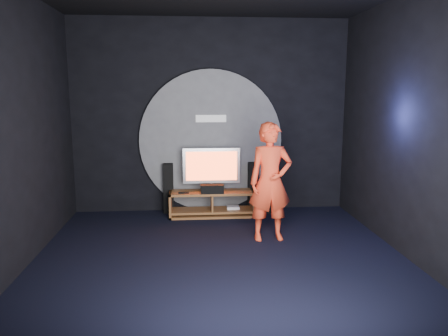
# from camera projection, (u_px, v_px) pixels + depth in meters

# --- Properties ---
(floor) EXTENTS (5.00, 5.00, 0.00)m
(floor) POSITION_uv_depth(u_px,v_px,m) (221.00, 259.00, 5.83)
(floor) COLOR black
(floor) RESTS_ON ground
(back_wall) EXTENTS (5.00, 0.04, 3.50)m
(back_wall) POSITION_uv_depth(u_px,v_px,m) (211.00, 117.00, 7.97)
(back_wall) COLOR black
(back_wall) RESTS_ON ground
(front_wall) EXTENTS (5.00, 0.04, 3.50)m
(front_wall) POSITION_uv_depth(u_px,v_px,m) (247.00, 159.00, 3.07)
(front_wall) COLOR black
(front_wall) RESTS_ON ground
(left_wall) EXTENTS (0.04, 5.00, 3.50)m
(left_wall) POSITION_uv_depth(u_px,v_px,m) (17.00, 130.00, 5.32)
(left_wall) COLOR black
(left_wall) RESTS_ON ground
(right_wall) EXTENTS (0.04, 5.00, 3.50)m
(right_wall) POSITION_uv_depth(u_px,v_px,m) (410.00, 127.00, 5.72)
(right_wall) COLOR black
(right_wall) RESTS_ON ground
(wall_disc_panel) EXTENTS (2.60, 0.11, 2.60)m
(wall_disc_panel) POSITION_uv_depth(u_px,v_px,m) (211.00, 141.00, 8.00)
(wall_disc_panel) COLOR #515156
(wall_disc_panel) RESTS_ON ground
(media_console) EXTENTS (1.51, 0.45, 0.45)m
(media_console) POSITION_uv_depth(u_px,v_px,m) (212.00, 205.00, 7.81)
(media_console) COLOR brown
(media_console) RESTS_ON ground
(tv) EXTENTS (1.01, 0.22, 0.77)m
(tv) POSITION_uv_depth(u_px,v_px,m) (211.00, 168.00, 7.75)
(tv) COLOR #A9A9B0
(tv) RESTS_ON media_console
(center_speaker) EXTENTS (0.40, 0.15, 0.15)m
(center_speaker) POSITION_uv_depth(u_px,v_px,m) (212.00, 189.00, 7.61)
(center_speaker) COLOR black
(center_speaker) RESTS_ON media_console
(remote) EXTENTS (0.18, 0.05, 0.02)m
(remote) POSITION_uv_depth(u_px,v_px,m) (183.00, 193.00, 7.60)
(remote) COLOR black
(remote) RESTS_ON media_console
(tower_speaker_left) EXTENTS (0.18, 0.20, 0.92)m
(tower_speaker_left) POSITION_uv_depth(u_px,v_px,m) (168.00, 188.00, 7.99)
(tower_speaker_left) COLOR black
(tower_speaker_left) RESTS_ON ground
(tower_speaker_right) EXTENTS (0.18, 0.20, 0.92)m
(tower_speaker_right) POSITION_uv_depth(u_px,v_px,m) (253.00, 186.00, 8.12)
(tower_speaker_right) COLOR black
(tower_speaker_right) RESTS_ON ground
(subwoofer) EXTENTS (0.27, 0.27, 0.29)m
(subwoofer) POSITION_uv_depth(u_px,v_px,m) (264.00, 204.00, 8.05)
(subwoofer) COLOR black
(subwoofer) RESTS_ON ground
(player) EXTENTS (0.67, 0.47, 1.77)m
(player) POSITION_uv_depth(u_px,v_px,m) (270.00, 182.00, 6.47)
(player) COLOR #F13F20
(player) RESTS_ON ground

